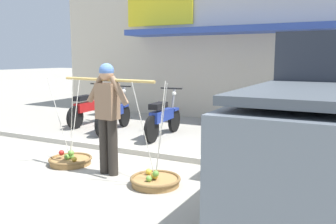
% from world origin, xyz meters
% --- Properties ---
extents(ground_plane, '(90.00, 90.00, 0.00)m').
position_xyz_m(ground_plane, '(0.00, 0.00, 0.00)').
color(ground_plane, '#9E998C').
extents(sidewalk_curb, '(20.00, 0.24, 0.10)m').
position_xyz_m(sidewalk_curb, '(0.00, 0.70, 0.05)').
color(sidewalk_curb, '#BAB4A5').
rests_on(sidewalk_curb, ground).
extents(fruit_vendor, '(1.76, 0.26, 1.70)m').
position_xyz_m(fruit_vendor, '(-0.13, -0.49, 0.98)').
color(fruit_vendor, '#2D2823').
rests_on(fruit_vendor, ground).
extents(fruit_basket_left_side, '(0.72, 0.72, 1.45)m').
position_xyz_m(fruit_basket_left_side, '(0.75, -0.60, 0.07)').
color(fruit_basket_left_side, '#9E7542').
rests_on(fruit_basket_left_side, ground).
extents(fruit_basket_right_side, '(0.72, 0.72, 1.45)m').
position_xyz_m(fruit_basket_right_side, '(-1.01, -0.39, 0.08)').
color(fruit_basket_right_side, '#9E7542').
rests_on(fruit_basket_right_side, ground).
extents(motorcycle_nearest_shop, '(0.54, 1.82, 1.09)m').
position_xyz_m(motorcycle_nearest_shop, '(-3.03, 2.56, 0.45)').
color(motorcycle_nearest_shop, black).
rests_on(motorcycle_nearest_shop, ground).
extents(motorcycle_second_in_row, '(0.55, 1.81, 1.09)m').
position_xyz_m(motorcycle_second_in_row, '(-1.95, 2.15, 0.45)').
color(motorcycle_second_in_row, black).
rests_on(motorcycle_second_in_row, ground).
extents(motorcycle_third_in_row, '(0.54, 1.82, 1.09)m').
position_xyz_m(motorcycle_third_in_row, '(-0.58, 2.14, 0.45)').
color(motorcycle_third_in_row, black).
rests_on(motorcycle_third_in_row, ground).
extents(storefront_building, '(13.00, 6.00, 4.20)m').
position_xyz_m(storefront_building, '(0.76, 7.45, 2.10)').
color(storefront_building, beige).
rests_on(storefront_building, ground).
extents(wooden_crate, '(0.44, 0.36, 0.32)m').
position_xyz_m(wooden_crate, '(1.62, 2.78, 0.16)').
color(wooden_crate, olive).
rests_on(wooden_crate, ground).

